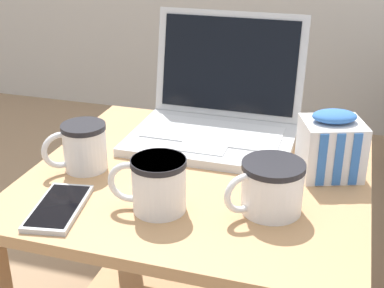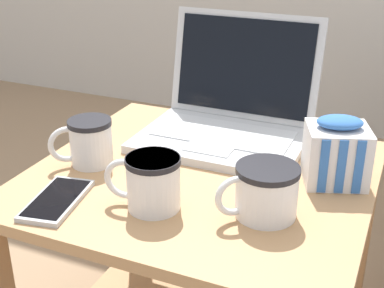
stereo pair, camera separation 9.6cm
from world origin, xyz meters
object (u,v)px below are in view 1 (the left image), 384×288
at_px(mug_mid_center, 83,145).
at_px(cell_phone, 59,207).
at_px(mug_front_left, 157,182).
at_px(mug_front_right, 271,185).
at_px(laptop, 217,114).
at_px(snack_bag, 331,146).

xyz_separation_m(mug_mid_center, cell_phone, (0.03, -0.15, -0.05)).
xyz_separation_m(mug_front_left, mug_front_right, (0.18, 0.05, -0.00)).
xyz_separation_m(laptop, snack_bag, (0.25, -0.12, 0.01)).
distance_m(mug_front_left, cell_phone, 0.17).
bearing_deg(cell_phone, laptop, 65.96).
xyz_separation_m(laptop, cell_phone, (-0.17, -0.39, -0.05)).
relative_size(mug_front_right, snack_bag, 0.90).
xyz_separation_m(laptop, mug_front_left, (-0.01, -0.34, 0.00)).
height_order(snack_bag, cell_phone, snack_bag).
distance_m(mug_mid_center, snack_bag, 0.47).
relative_size(mug_front_right, mug_mid_center, 1.15).
height_order(laptop, mug_mid_center, laptop).
bearing_deg(cell_phone, mug_front_left, 18.32).
bearing_deg(laptop, snack_bag, -25.35).
xyz_separation_m(laptop, mug_mid_center, (-0.20, -0.24, 0.00)).
xyz_separation_m(mug_front_right, snack_bag, (0.09, 0.17, 0.01)).
height_order(mug_front_left, mug_front_right, mug_front_left).
relative_size(mug_mid_center, snack_bag, 0.78).
xyz_separation_m(mug_mid_center, snack_bag, (0.46, 0.12, 0.01)).
bearing_deg(mug_front_left, snack_bag, 39.20).
bearing_deg(laptop, mug_front_left, -92.54).
bearing_deg(mug_mid_center, laptop, 49.19).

